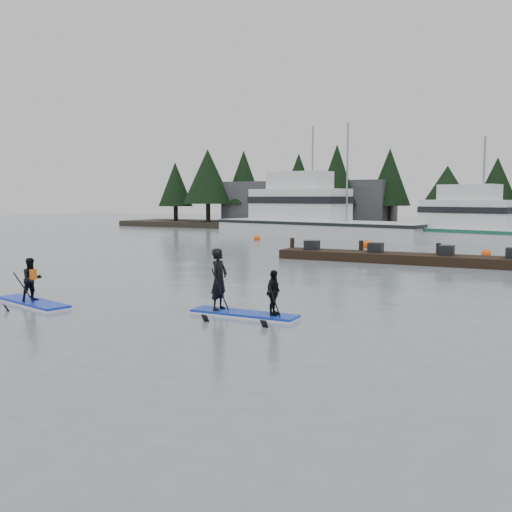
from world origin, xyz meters
The scene contains 12 objects.
ground centered at (0.00, 0.00, 0.00)m, with size 160.00×160.00×0.00m, color slate.
far_shore centered at (0.00, 42.00, 0.30)m, with size 70.00×8.00×0.60m, color #2D281E.
treeline centered at (0.00, 42.00, 0.00)m, with size 60.00×4.00×8.00m, color black, non-canonical shape.
waterfront_building centered at (-14.00, 44.00, 2.50)m, with size 18.00×6.00×5.00m, color #4C4C51.
fishing_boat_large centered at (-8.08, 31.81, 0.79)m, with size 18.98×8.35×10.28m.
fishing_boat_medium centered at (5.46, 30.15, 0.59)m, with size 14.59×7.57×8.42m.
floating_dock centered at (3.71, 15.96, 0.23)m, with size 14.07×1.88×0.47m, color black.
buoy_a centered at (-10.58, 26.03, 0.00)m, with size 0.50×0.50×0.50m, color #FF4D0C.
buoy_b centered at (-1.09, 23.67, 0.00)m, with size 0.64×0.64×0.64m, color #FF4D0C.
buoy_d centered at (6.46, 21.38, 0.00)m, with size 0.53×0.53×0.53m, color #FF4D0C.
paddleboard_solo centered at (-4.24, -0.71, 0.50)m, with size 3.29×1.51×1.88m.
paddleboard_duo centered at (2.23, 0.85, 0.68)m, with size 3.12×1.12×2.34m.
Camera 1 is at (9.99, -12.77, 3.29)m, focal length 40.00 mm.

